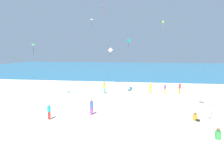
{
  "coord_description": "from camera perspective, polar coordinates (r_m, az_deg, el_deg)",
  "views": [
    {
      "loc": [
        2.63,
        -13.41,
        6.26
      ],
      "look_at": [
        0.0,
        6.91,
        3.49
      ],
      "focal_mm": 27.83,
      "sensor_mm": 36.0,
      "label": 1
    }
  ],
  "objects": [
    {
      "name": "kite_white",
      "position": [
        34.88,
        -6.73,
        17.52
      ],
      "size": [
        0.63,
        0.62,
        1.45
      ],
      "rotation": [
        0.0,
        0.0,
        0.76
      ],
      "color": "white"
    },
    {
      "name": "person_7",
      "position": [
        27.56,
        21.34,
        -3.98
      ],
      "size": [
        0.34,
        0.34,
        1.61
      ],
      "rotation": [
        0.0,
        0.0,
        0.06
      ],
      "color": "orange",
      "rests_on": "ground_plane"
    },
    {
      "name": "kite_purple",
      "position": [
        24.28,
        -3.08,
        21.69
      ],
      "size": [
        0.33,
        0.41,
        1.3
      ],
      "rotation": [
        0.0,
        0.0,
        4.84
      ],
      "color": "purple"
    },
    {
      "name": "person_5",
      "position": [
        27.07,
        16.99,
        -4.28
      ],
      "size": [
        0.38,
        0.38,
        1.38
      ],
      "rotation": [
        0.0,
        0.0,
        0.95
      ],
      "color": "yellow",
      "rests_on": "ground_plane"
    },
    {
      "name": "kite_teal",
      "position": [
        38.57,
        5.46,
        10.99
      ],
      "size": [
        1.03,
        0.34,
        1.73
      ],
      "rotation": [
        0.0,
        0.0,
        0.45
      ],
      "color": "#1EADAD"
    },
    {
      "name": "cooler_box",
      "position": [
        27.38,
        -14.02,
        -5.44
      ],
      "size": [
        0.46,
        0.55,
        0.28
      ],
      "rotation": [
        0.0,
        0.0,
        5.0
      ],
      "color": "#339956",
      "rests_on": "ground_plane"
    },
    {
      "name": "person_1",
      "position": [
        25.86,
        -2.53,
        -4.06
      ],
      "size": [
        0.42,
        0.42,
        1.71
      ],
      "rotation": [
        0.0,
        0.0,
        0.29
      ],
      "color": "#19ADB2",
      "rests_on": "ground_plane"
    },
    {
      "name": "beach_chair_far_right",
      "position": [
        28.01,
        5.97,
        -4.71
      ],
      "size": [
        0.86,
        0.85,
        0.59
      ],
      "rotation": [
        0.0,
        0.0,
        3.77
      ],
      "color": "#2370B2",
      "rests_on": "ground_plane"
    },
    {
      "name": "person_6",
      "position": [
        18.32,
        30.17,
        -10.15
      ],
      "size": [
        0.38,
        0.38,
        1.68
      ],
      "rotation": [
        0.0,
        0.0,
        3.31
      ],
      "color": "white",
      "rests_on": "ground_plane"
    },
    {
      "name": "kite_lime",
      "position": [
        37.83,
        16.43,
        16.5
      ],
      "size": [
        0.61,
        0.75,
        1.72
      ],
      "rotation": [
        0.0,
        0.0,
        2.86
      ],
      "color": "#99DB33"
    },
    {
      "name": "person_2",
      "position": [
        17.43,
        -6.74,
        -10.28
      ],
      "size": [
        0.43,
        0.43,
        1.55
      ],
      "rotation": [
        0.0,
        0.0,
        5.42
      ],
      "color": "purple",
      "rests_on": "ground_plane"
    },
    {
      "name": "person_3",
      "position": [
        17.92,
        25.74,
        -12.59
      ],
      "size": [
        0.64,
        0.65,
        0.75
      ],
      "rotation": [
        0.0,
        0.0,
        5.49
      ],
      "color": "orange",
      "rests_on": "ground_plane"
    },
    {
      "name": "person_0",
      "position": [
        17.23,
        -20.0,
        -11.03
      ],
      "size": [
        0.36,
        0.36,
        1.49
      ],
      "rotation": [
        0.0,
        0.0,
        1.34
      ],
      "color": "red",
      "rests_on": "ground_plane"
    },
    {
      "name": "ocean_water",
      "position": [
        65.15,
        5.02,
        2.2
      ],
      "size": [
        120.0,
        60.0,
        0.05
      ],
      "primitive_type": "cube",
      "color": "#236084",
      "rests_on": "ground_plane"
    },
    {
      "name": "person_8",
      "position": [
        26.75,
        12.54,
        -3.96
      ],
      "size": [
        0.36,
        0.36,
        1.62
      ],
      "rotation": [
        0.0,
        0.0,
        4.58
      ],
      "color": "yellow",
      "rests_on": "ground_plane"
    },
    {
      "name": "kite_pink",
      "position": [
        32.39,
        -0.5,
        8.02
      ],
      "size": [
        0.95,
        0.36,
        1.64
      ],
      "rotation": [
        0.0,
        0.0,
        3.23
      ],
      "color": "pink"
    },
    {
      "name": "person_4",
      "position": [
        15.2,
        31.34,
        -16.54
      ],
      "size": [
        0.68,
        0.73,
        0.82
      ],
      "rotation": [
        0.0,
        0.0,
        2.26
      ],
      "color": "green",
      "rests_on": "ground_plane"
    },
    {
      "name": "kite_green",
      "position": [
        25.88,
        -24.45,
        8.96
      ],
      "size": [
        0.63,
        0.56,
        1.49
      ],
      "rotation": [
        0.0,
        0.0,
        5.96
      ],
      "color": "green"
    },
    {
      "name": "ground_plane",
      "position": [
        24.38,
        0.94,
        -7.17
      ],
      "size": [
        120.0,
        120.0,
        0.0
      ],
      "primitive_type": "plane",
      "color": "beige"
    }
  ]
}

